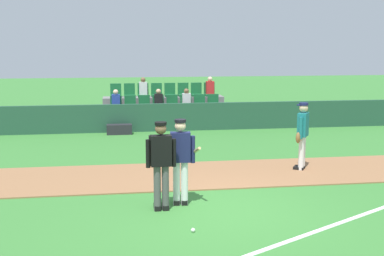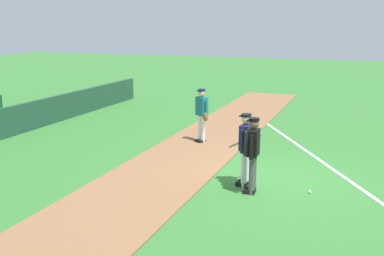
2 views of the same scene
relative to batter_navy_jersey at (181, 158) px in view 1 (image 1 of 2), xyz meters
name	(u,v)px [view 1 (image 1 of 2)]	position (x,y,z in m)	size (l,w,h in m)	color
ground_plane	(215,211)	(0.61, -0.50, -0.97)	(80.00, 80.00, 0.00)	#387A33
infield_dirt_path	(194,175)	(0.61, 2.22, -0.95)	(28.00, 2.64, 0.03)	#936642
foul_line_chalk	(371,212)	(3.61, -1.00, -0.96)	(12.00, 0.10, 0.01)	white
dugout_fence	(168,117)	(0.61, 8.74, -0.45)	(20.00, 0.16, 1.04)	#234C38
stadium_bleachers	(165,112)	(0.61, 10.19, -0.46)	(5.00, 2.10, 1.90)	slate
batter_navy_jersey	(181,158)	(0.00, 0.00, 0.00)	(0.67, 0.79, 1.76)	white
umpire_home_plate	(161,161)	(-0.42, -0.26, 0.03)	(0.59, 0.31, 1.76)	#4C4C4C
runner_teal_jersey	(302,134)	(3.42, 2.32, -0.01)	(0.50, 0.57, 1.76)	white
baseball	(193,230)	(0.02, -1.52, -0.93)	(0.07, 0.07, 0.07)	white
equipment_bag	(119,129)	(-1.21, 8.29, -0.79)	(0.90, 0.36, 0.36)	#232328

